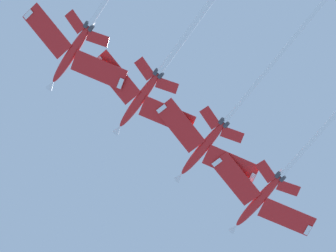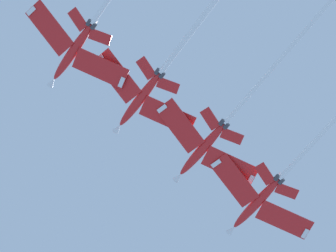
{
  "view_description": "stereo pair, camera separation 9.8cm",
  "coord_description": "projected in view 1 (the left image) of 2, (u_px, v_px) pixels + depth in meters",
  "views": [
    {
      "loc": [
        -18.49,
        20.1,
        1.77
      ],
      "look_at": [
        -21.45,
        17.55,
        106.8
      ],
      "focal_mm": 68.05,
      "sensor_mm": 36.0,
      "label": 1
    },
    {
      "loc": [
        -18.42,
        20.02,
        1.77
      ],
      "look_at": [
        -21.45,
        17.55,
        106.8
      ],
      "focal_mm": 68.05,
      "sensor_mm": 36.0,
      "label": 2
    }
  ],
  "objects": [
    {
      "name": "jet_far_left",
      "position": [
        86.0,
        31.0,
        102.58
      ],
      "size": [
        19.69,
        35.3,
        14.83
      ],
      "color": "red"
    },
    {
      "name": "jet_inner_left",
      "position": [
        158.0,
        74.0,
        103.3
      ],
      "size": [
        19.69,
        34.45,
        14.7
      ],
      "color": "red"
    },
    {
      "name": "jet_inner_right",
      "position": [
        276.0,
        182.0,
        103.51
      ],
      "size": [
        19.69,
        34.74,
        14.42
      ],
      "color": "red"
    },
    {
      "name": "jet_centre",
      "position": [
        218.0,
        129.0,
        103.56
      ],
      "size": [
        19.75,
        36.36,
        14.24
      ],
      "color": "red"
    }
  ]
}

